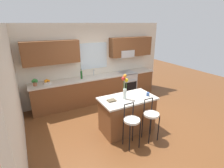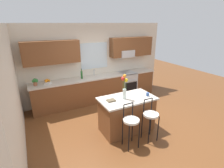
{
  "view_description": "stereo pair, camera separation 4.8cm",
  "coord_description": "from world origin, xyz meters",
  "px_view_note": "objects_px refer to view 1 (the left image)",
  "views": [
    {
      "loc": [
        -2.27,
        -3.66,
        2.7
      ],
      "look_at": [
        -0.04,
        0.55,
        1.0
      ],
      "focal_mm": 27.49,
      "sensor_mm": 36.0,
      "label": 1
    },
    {
      "loc": [
        -2.23,
        -3.68,
        2.7
      ],
      "look_at": [
        -0.04,
        0.55,
        1.0
      ],
      "focal_mm": 27.49,
      "sensor_mm": 36.0,
      "label": 2
    }
  ],
  "objects_px": {
    "cookbook": "(112,100)",
    "oven_range": "(127,83)",
    "flower_vase": "(125,86)",
    "mug_ceramic": "(148,94)",
    "bottle_olive_oil": "(81,75)",
    "potted_plant_small": "(35,82)",
    "bar_stool_middle": "(151,116)",
    "fruit_bowl_oranges": "(47,82)",
    "bar_stool_near": "(132,122)",
    "kitchen_island": "(127,114)"
  },
  "relations": [
    {
      "from": "bottle_olive_oil",
      "to": "potted_plant_small",
      "type": "bearing_deg",
      "value": -179.94
    },
    {
      "from": "mug_ceramic",
      "to": "bar_stool_near",
      "type": "bearing_deg",
      "value": -149.76
    },
    {
      "from": "mug_ceramic",
      "to": "bottle_olive_oil",
      "type": "bearing_deg",
      "value": 115.68
    },
    {
      "from": "bar_stool_middle",
      "to": "fruit_bowl_oranges",
      "type": "distance_m",
      "value": 3.29
    },
    {
      "from": "mug_ceramic",
      "to": "fruit_bowl_oranges",
      "type": "height_order",
      "value": "fruit_bowl_oranges"
    },
    {
      "from": "fruit_bowl_oranges",
      "to": "flower_vase",
      "type": "bearing_deg",
      "value": -53.27
    },
    {
      "from": "kitchen_island",
      "to": "bar_stool_middle",
      "type": "relative_size",
      "value": 1.35
    },
    {
      "from": "bar_stool_near",
      "to": "flower_vase",
      "type": "bearing_deg",
      "value": 73.22
    },
    {
      "from": "bottle_olive_oil",
      "to": "fruit_bowl_oranges",
      "type": "bearing_deg",
      "value": 179.84
    },
    {
      "from": "oven_range",
      "to": "bar_stool_middle",
      "type": "xyz_separation_m",
      "value": [
        -1.01,
        -2.64,
        0.18
      ]
    },
    {
      "from": "bar_stool_middle",
      "to": "fruit_bowl_oranges",
      "type": "relative_size",
      "value": 4.34
    },
    {
      "from": "bar_stool_near",
      "to": "fruit_bowl_oranges",
      "type": "bearing_deg",
      "value": 116.92
    },
    {
      "from": "oven_range",
      "to": "bottle_olive_oil",
      "type": "distance_m",
      "value": 1.9
    },
    {
      "from": "bar_stool_near",
      "to": "flower_vase",
      "type": "relative_size",
      "value": 1.62
    },
    {
      "from": "oven_range",
      "to": "flower_vase",
      "type": "height_order",
      "value": "flower_vase"
    },
    {
      "from": "bar_stool_near",
      "to": "bottle_olive_oil",
      "type": "distance_m",
      "value": 2.7
    },
    {
      "from": "bar_stool_near",
      "to": "flower_vase",
      "type": "xyz_separation_m",
      "value": [
        0.18,
        0.61,
        0.62
      ]
    },
    {
      "from": "oven_range",
      "to": "cookbook",
      "type": "relative_size",
      "value": 4.6
    },
    {
      "from": "kitchen_island",
      "to": "potted_plant_small",
      "type": "relative_size",
      "value": 6.36
    },
    {
      "from": "bar_stool_near",
      "to": "bar_stool_middle",
      "type": "bearing_deg",
      "value": 0.0
    },
    {
      "from": "oven_range",
      "to": "mug_ceramic",
      "type": "distance_m",
      "value": 2.34
    },
    {
      "from": "cookbook",
      "to": "potted_plant_small",
      "type": "bearing_deg",
      "value": 126.96
    },
    {
      "from": "flower_vase",
      "to": "oven_range",
      "type": "bearing_deg",
      "value": 55.87
    },
    {
      "from": "kitchen_island",
      "to": "fruit_bowl_oranges",
      "type": "distance_m",
      "value": 2.67
    },
    {
      "from": "oven_range",
      "to": "fruit_bowl_oranges",
      "type": "distance_m",
      "value": 2.96
    },
    {
      "from": "bar_stool_middle",
      "to": "potted_plant_small",
      "type": "bearing_deg",
      "value": 130.15
    },
    {
      "from": "bar_stool_middle",
      "to": "flower_vase",
      "type": "relative_size",
      "value": 1.62
    },
    {
      "from": "fruit_bowl_oranges",
      "to": "bottle_olive_oil",
      "type": "xyz_separation_m",
      "value": [
        1.11,
        -0.0,
        0.08
      ]
    },
    {
      "from": "cookbook",
      "to": "oven_range",
      "type": "bearing_deg",
      "value": 49.23
    },
    {
      "from": "kitchen_island",
      "to": "flower_vase",
      "type": "height_order",
      "value": "flower_vase"
    },
    {
      "from": "bar_stool_near",
      "to": "potted_plant_small",
      "type": "relative_size",
      "value": 4.69
    },
    {
      "from": "kitchen_island",
      "to": "fruit_bowl_oranges",
      "type": "bearing_deg",
      "value": 128.36
    },
    {
      "from": "fruit_bowl_oranges",
      "to": "potted_plant_small",
      "type": "bearing_deg",
      "value": -179.25
    },
    {
      "from": "bar_stool_near",
      "to": "cookbook",
      "type": "xyz_separation_m",
      "value": [
        -0.17,
        0.63,
        0.3
      ]
    },
    {
      "from": "flower_vase",
      "to": "cookbook",
      "type": "bearing_deg",
      "value": 175.61
    },
    {
      "from": "mug_ceramic",
      "to": "potted_plant_small",
      "type": "bearing_deg",
      "value": 138.84
    },
    {
      "from": "bar_stool_near",
      "to": "bottle_olive_oil",
      "type": "relative_size",
      "value": 3.04
    },
    {
      "from": "fruit_bowl_oranges",
      "to": "potted_plant_small",
      "type": "relative_size",
      "value": 1.08
    },
    {
      "from": "bar_stool_middle",
      "to": "flower_vase",
      "type": "height_order",
      "value": "flower_vase"
    },
    {
      "from": "bar_stool_middle",
      "to": "cookbook",
      "type": "height_order",
      "value": "bar_stool_middle"
    },
    {
      "from": "flower_vase",
      "to": "bar_stool_middle",
      "type": "bearing_deg",
      "value": -58.79
    },
    {
      "from": "mug_ceramic",
      "to": "fruit_bowl_oranges",
      "type": "distance_m",
      "value": 3.08
    },
    {
      "from": "bottle_olive_oil",
      "to": "kitchen_island",
      "type": "bearing_deg",
      "value": -75.85
    },
    {
      "from": "flower_vase",
      "to": "cookbook",
      "type": "height_order",
      "value": "flower_vase"
    },
    {
      "from": "flower_vase",
      "to": "mug_ceramic",
      "type": "bearing_deg",
      "value": -12.1
    },
    {
      "from": "bar_stool_near",
      "to": "bottle_olive_oil",
      "type": "xyz_separation_m",
      "value": [
        -0.24,
        2.66,
        0.42
      ]
    },
    {
      "from": "flower_vase",
      "to": "bottle_olive_oil",
      "type": "height_order",
      "value": "flower_vase"
    },
    {
      "from": "cookbook",
      "to": "bottle_olive_oil",
      "type": "relative_size",
      "value": 0.58
    },
    {
      "from": "flower_vase",
      "to": "fruit_bowl_oranges",
      "type": "height_order",
      "value": "flower_vase"
    },
    {
      "from": "mug_ceramic",
      "to": "bar_stool_middle",
      "type": "bearing_deg",
      "value": -118.8
    }
  ]
}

